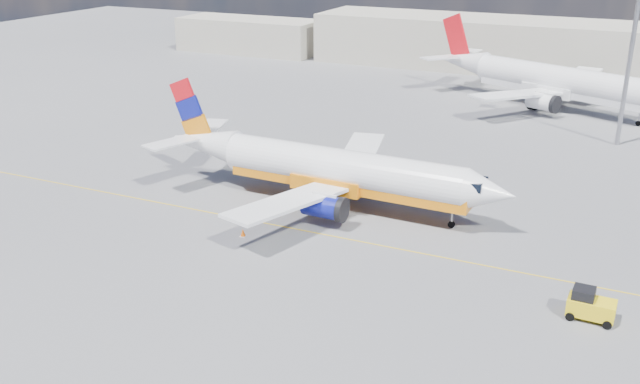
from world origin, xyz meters
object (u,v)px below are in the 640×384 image
at_px(traffic_cone, 243,233).
at_px(main_jet, 332,169).
at_px(second_jet, 553,81).
at_px(gse_tug, 590,305).

bearing_deg(traffic_cone, main_jet, 68.49).
distance_m(main_jet, second_jet, 44.39).
distance_m(gse_tug, traffic_cone, 25.32).
bearing_deg(gse_tug, main_jet, 156.66).
distance_m(main_jet, gse_tug, 24.21).
relative_size(gse_tug, traffic_cone, 4.47).
distance_m(second_jet, traffic_cone, 53.89).
bearing_deg(second_jet, traffic_cone, -83.89).
bearing_deg(gse_tug, traffic_cone, 178.54).
height_order(main_jet, gse_tug, main_jet).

